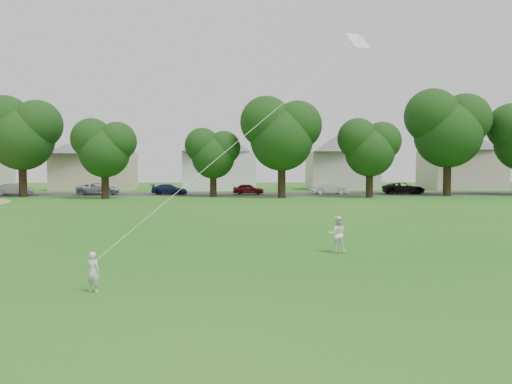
{
  "coord_description": "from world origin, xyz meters",
  "views": [
    {
      "loc": [
        1.52,
        -13.0,
        3.09
      ],
      "look_at": [
        2.26,
        2.0,
        2.3
      ],
      "focal_mm": 35.0,
      "sensor_mm": 36.0,
      "label": 1
    }
  ],
  "objects": [
    {
      "name": "older_boy",
      "position": [
        5.26,
        4.44,
        0.66
      ],
      "size": [
        0.65,
        0.52,
        1.32
      ],
      "primitive_type": "imported",
      "rotation": [
        0.0,
        0.0,
        3.12
      ],
      "color": "white",
      "rests_on": "ground"
    },
    {
      "name": "tree_row",
      "position": [
        5.9,
        36.38,
        6.28
      ],
      "size": [
        81.41,
        9.18,
        11.27
      ],
      "color": "black",
      "rests_on": "ground"
    },
    {
      "name": "street",
      "position": [
        0.0,
        42.0,
        0.01
      ],
      "size": [
        90.0,
        7.0,
        0.01
      ],
      "primitive_type": "cube",
      "color": "#2D2D30",
      "rests_on": "ground"
    },
    {
      "name": "ground",
      "position": [
        0.0,
        0.0,
        0.0
      ],
      "size": [
        160.0,
        160.0,
        0.0
      ],
      "primitive_type": "plane",
      "color": "#135414",
      "rests_on": "ground"
    },
    {
      "name": "kite",
      "position": [
        2.12,
        2.14,
        4.17
      ],
      "size": [
        4.49,
        3.34,
        12.04
      ],
      "color": "white",
      "rests_on": "ground"
    },
    {
      "name": "house_row",
      "position": [
        0.73,
        52.0,
        4.58
      ],
      "size": [
        77.12,
        13.9,
        9.38
      ],
      "color": "beige",
      "rests_on": "ground"
    },
    {
      "name": "parked_cars",
      "position": [
        -2.06,
        41.0,
        0.62
      ],
      "size": [
        54.45,
        2.55,
        1.28
      ],
      "color": "black",
      "rests_on": "ground"
    },
    {
      "name": "toddler",
      "position": [
        -1.87,
        -0.77,
        0.5
      ],
      "size": [
        0.42,
        0.35,
        1.0
      ],
      "primitive_type": "imported",
      "rotation": [
        0.0,
        0.0,
        2.79
      ],
      "color": "silver",
      "rests_on": "ground"
    }
  ]
}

